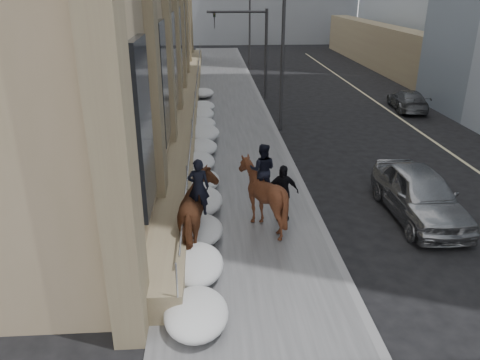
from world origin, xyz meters
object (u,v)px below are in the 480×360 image
mounted_horse_left (199,212)px  mounted_horse_right (262,192)px  car_silver (420,194)px  car_grey (408,100)px  pedestrian (282,192)px

mounted_horse_left → mounted_horse_right: 2.34m
mounted_horse_right → car_silver: size_ratio=0.54×
car_grey → pedestrian: bearing=62.0°
pedestrian → car_silver: 4.74m
car_silver → car_grey: bearing=69.1°
mounted_horse_left → mounted_horse_right: (1.99, 1.23, 0.04)m
pedestrian → car_silver: pedestrian is taller
mounted_horse_left → car_silver: bearing=-165.7°
mounted_horse_left → car_grey: (13.05, 16.46, -0.63)m
mounted_horse_right → car_silver: bearing=-163.1°
pedestrian → car_grey: 18.04m
mounted_horse_right → pedestrian: mounted_horse_right is taller
mounted_horse_right → car_silver: mounted_horse_right is taller
mounted_horse_left → pedestrian: bearing=-147.0°
pedestrian → car_silver: (4.73, 0.04, -0.22)m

